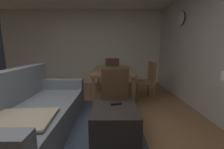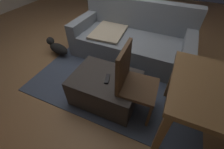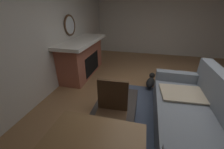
# 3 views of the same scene
# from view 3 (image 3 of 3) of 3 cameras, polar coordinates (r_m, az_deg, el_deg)

# --- Properties ---
(floor) EXTENTS (9.06, 9.06, 0.00)m
(floor) POSITION_cam_3_polar(r_m,az_deg,el_deg) (3.08, 21.50, -12.43)
(floor) COLOR olive
(wall_back_fireplace_side) EXTENTS (7.95, 0.12, 2.54)m
(wall_back_fireplace_side) POSITION_cam_3_polar(r_m,az_deg,el_deg) (3.27, -27.86, 13.34)
(wall_back_fireplace_side) COLOR beige
(wall_back_fireplace_side) RESTS_ON ground
(wall_left) EXTENTS (0.12, 5.72, 2.54)m
(wall_left) POSITION_cam_3_polar(r_m,az_deg,el_deg) (6.25, 19.69, 19.38)
(wall_left) COLOR beige
(wall_left) RESTS_ON ground
(area_rug) EXTENTS (2.60, 2.00, 0.01)m
(area_rug) POSITION_cam_3_polar(r_m,az_deg,el_deg) (2.58, 15.17, -19.76)
(area_rug) COLOR #3D475B
(area_rug) RESTS_ON ground
(fireplace) EXTENTS (1.99, 0.76, 1.04)m
(fireplace) POSITION_cam_3_polar(r_m,az_deg,el_deg) (4.14, -12.08, 7.07)
(fireplace) COLOR #9E5642
(fireplace) RESTS_ON ground
(round_wall_mirror) EXTENTS (0.55, 0.05, 0.55)m
(round_wall_mirror) POSITION_cam_3_polar(r_m,az_deg,el_deg) (4.09, -17.11, 18.94)
(round_wall_mirror) COLOR #4C331E
(couch) EXTENTS (2.12, 1.03, 0.94)m
(couch) POSITION_cam_3_polar(r_m,az_deg,el_deg) (2.55, 31.16, -14.55)
(couch) COLOR slate
(couch) RESTS_ON ground
(ottoman_coffee_table) EXTENTS (0.87, 0.65, 0.42)m
(ottoman_coffee_table) POSITION_cam_3_polar(r_m,az_deg,el_deg) (2.46, 1.85, -14.86)
(ottoman_coffee_table) COLOR #2D2826
(ottoman_coffee_table) RESTS_ON ground
(tv_remote) EXTENTS (0.09, 0.17, 0.02)m
(tv_remote) POSITION_cam_3_polar(r_m,az_deg,el_deg) (2.30, 1.14, -11.25)
(tv_remote) COLOR black
(tv_remote) RESTS_ON ottoman_coffee_table
(dining_chair_west) EXTENTS (0.46, 0.46, 0.93)m
(dining_chair_west) POSITION_cam_3_polar(r_m,az_deg,el_deg) (2.00, -0.32, -14.31)
(dining_chair_west) COLOR #513823
(dining_chair_west) RESTS_ON ground
(small_dog) EXTENTS (0.50, 0.26, 0.28)m
(small_dog) POSITION_cam_3_polar(r_m,az_deg,el_deg) (3.58, 15.80, -2.76)
(small_dog) COLOR black
(small_dog) RESTS_ON ground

